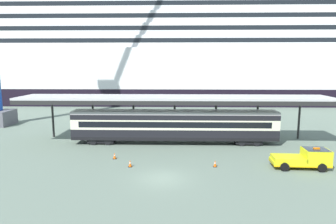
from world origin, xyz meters
The scene contains 8 objects.
ground_plane centered at (0.00, 0.00, 0.00)m, with size 400.00×400.00×0.00m, color slate.
cruise_ship centered at (-17.94, 55.87, 11.71)m, with size 145.98×22.52×33.61m.
platform_canopy centered at (1.00, 12.28, 5.53)m, with size 38.31×5.62×5.82m.
train_carriage centered at (1.00, 11.82, 2.31)m, with size 25.05×2.81×4.11m.
service_truck centered at (13.41, 3.01, 0.99)m, with size 5.29×2.44×2.02m.
traffic_cone_near centered at (-5.18, 5.35, 0.32)m, with size 0.36×0.36×0.66m.
traffic_cone_mid centered at (-3.18, 2.91, 0.34)m, with size 0.36×0.36×0.70m.
traffic_cone_far centered at (4.96, 3.15, 0.32)m, with size 0.36×0.36×0.65m.
Camera 1 is at (1.20, -24.46, 9.62)m, focal length 31.97 mm.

